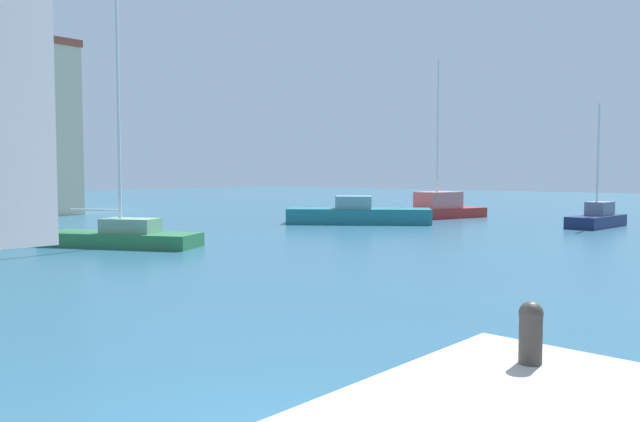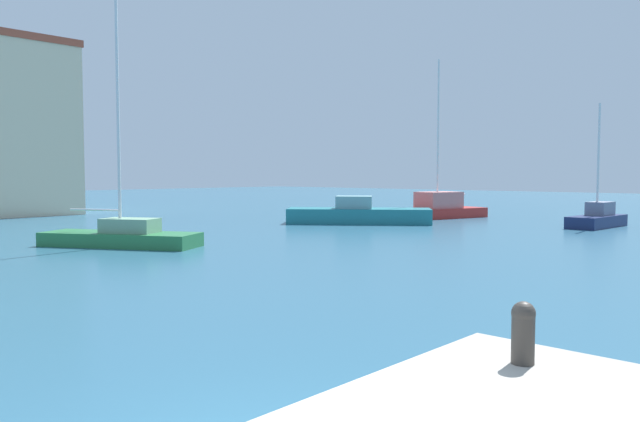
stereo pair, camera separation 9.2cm
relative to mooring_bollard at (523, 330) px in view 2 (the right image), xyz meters
name	(u,v)px [view 2 (the right image)]	position (x,y,z in m)	size (l,w,h in m)	color
water	(219,233)	(13.32, 21.73, -1.43)	(160.00, 160.00, 0.00)	#285670
mooring_bollard	(523,330)	(0.00, 0.00, 0.00)	(0.23, 0.23, 0.61)	#38332D
sailboat_red_far_left	(438,208)	(29.76, 19.47, -0.76)	(7.37, 4.15, 10.40)	#B22823
sailboat_green_far_right	(122,235)	(7.23, 20.24, -0.96)	(4.77, 6.59, 10.80)	#28703D
sailboat_navy_distant_east	(597,218)	(29.66, 9.22, -0.92)	(4.72, 1.85, 6.78)	#19234C
motorboat_teal_inner_mooring	(358,214)	(22.66, 20.47, -0.89)	(6.97, 8.07, 1.62)	#1E707A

